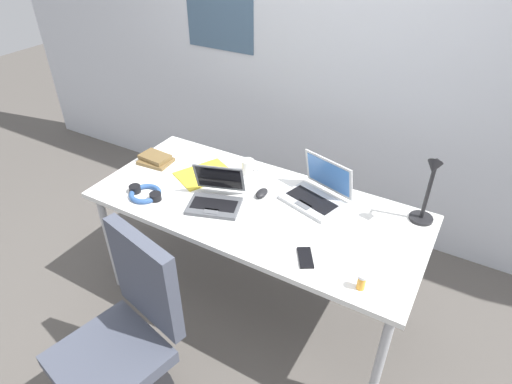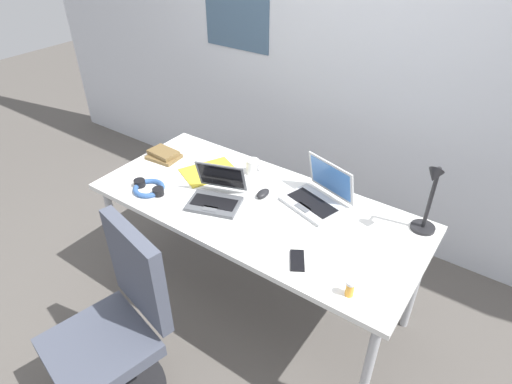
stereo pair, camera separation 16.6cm
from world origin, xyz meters
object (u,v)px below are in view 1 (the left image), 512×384
laptop_front_right (317,193)px  office_chair (125,350)px  laptop_near_mouse (216,197)px  cell_phone (305,258)px  computer_mouse (262,193)px  book_stack (155,159)px  pill_bottle (362,281)px  coffee_mug (248,167)px  desk_lamp (428,191)px  headphones (145,193)px  paper_folder_back_right (204,174)px

laptop_front_right → office_chair: (-0.45, -1.07, -0.39)m
laptop_near_mouse → cell_phone: size_ratio=2.51×
computer_mouse → book_stack: (-0.75, -0.02, 0.01)m
pill_bottle → coffee_mug: size_ratio=0.70×
coffee_mug → office_chair: office_chair is taller
desk_lamp → laptop_near_mouse: 1.07m
headphones → book_stack: book_stack is taller
cell_phone → headphones: 0.98m
headphones → paper_folder_back_right: headphones is taller
computer_mouse → pill_bottle: 0.80m
pill_bottle → coffee_mug: (-0.88, 0.55, 0.00)m
computer_mouse → office_chair: size_ratio=0.10×
cell_phone → desk_lamp: bearing=21.4°
laptop_near_mouse → computer_mouse: size_ratio=3.56×
book_stack → coffee_mug: coffee_mug is taller
laptop_front_right → desk_lamp: bearing=8.1°
cell_phone → pill_bottle: pill_bottle is taller
headphones → office_chair: 0.82m
office_chair → paper_folder_back_right: bearing=103.0°
headphones → book_stack: size_ratio=1.05×
laptop_near_mouse → pill_bottle: laptop_near_mouse is taller
laptop_front_right → laptop_near_mouse: 0.55m
cell_phone → office_chair: size_ratio=0.14×
laptop_front_right → office_chair: size_ratio=0.38×
pill_bottle → office_chair: (-0.87, -0.57, -0.38)m
computer_mouse → book_stack: 0.75m
laptop_near_mouse → computer_mouse: laptop_near_mouse is taller
computer_mouse → coffee_mug: size_ratio=0.85×
paper_folder_back_right → office_chair: size_ratio=0.32×
desk_lamp → cell_phone: desk_lamp is taller
headphones → book_stack: (-0.19, 0.31, 0.01)m
laptop_near_mouse → cell_phone: bearing=-14.0°
cell_phone → pill_bottle: 0.28m
laptop_near_mouse → paper_folder_back_right: size_ratio=1.10×
computer_mouse → book_stack: size_ratio=0.47×
desk_lamp → laptop_front_right: size_ratio=1.07×
desk_lamp → computer_mouse: size_ratio=4.17×
coffee_mug → pill_bottle: bearing=-31.9°
book_stack → laptop_near_mouse: bearing=-16.6°
laptop_near_mouse → headphones: 0.41m
desk_lamp → computer_mouse: 0.85m
desk_lamp → paper_folder_back_right: 1.24m
computer_mouse → paper_folder_back_right: bearing=177.3°
computer_mouse → cell_phone: (0.42, -0.34, -0.01)m
headphones → paper_folder_back_right: size_ratio=0.69×
book_stack → office_chair: bearing=-58.7°
laptop_near_mouse → coffee_mug: size_ratio=3.03×
paper_folder_back_right → pill_bottle: bearing=-20.1°
cell_phone → laptop_front_right: bearing=75.6°
laptop_front_right → laptop_near_mouse: size_ratio=1.09×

